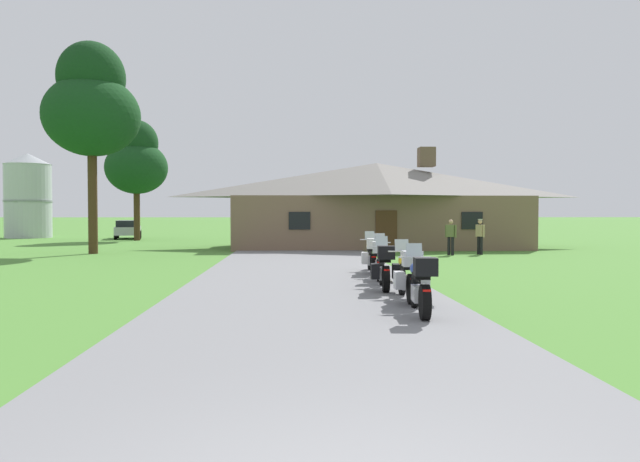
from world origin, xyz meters
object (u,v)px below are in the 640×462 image
Objects in this scene: motorcycle_blue_nearest_to_camera at (421,285)px; tree_left_near at (92,105)px; motorcycle_yellow_farthest_in_row at (372,256)px; bystander_tan_shirt_beside_signpost at (480,235)px; tree_left_far at (136,161)px; motorcycle_yellow_second_in_row at (408,276)px; parked_silver_suv_far_left at (128,229)px; metal_silo_distant at (28,196)px; bystander_olive_shirt_near_lodge at (451,235)px; motorcycle_orange_fourth_in_row at (380,260)px; motorcycle_silver_third_in_row at (385,268)px.

tree_left_near is at bearing 127.41° from motorcycle_blue_nearest_to_camera.
tree_left_near reaches higher than motorcycle_yellow_farthest_in_row.
bystander_tan_shirt_beside_signpost is 25.75m from tree_left_far.
bystander_tan_shirt_beside_signpost is at bearing 69.31° from motorcycle_yellow_second_in_row.
parked_silver_suv_far_left is at bearing -158.98° from bystander_tan_shirt_beside_signpost.
parked_silver_suv_far_left is (-1.46, 3.06, -4.92)m from tree_left_far.
tree_left_near reaches higher than metal_silo_distant.
motorcycle_yellow_second_in_row is 1.25× the size of bystander_olive_shirt_near_lodge.
bystander_olive_shirt_near_lodge is at bearing -36.66° from metal_silo_distant.
motorcycle_blue_nearest_to_camera is 1.24× the size of bystander_tan_shirt_beside_signpost.
metal_silo_distant is at bearing -152.91° from bystander_tan_shirt_beside_signpost.
tree_left_far is at bearing 116.79° from motorcycle_blue_nearest_to_camera.
motorcycle_orange_fourth_in_row is at bearing -53.28° from metal_silo_distant.
tree_left_far reaches higher than motorcycle_yellow_farthest_in_row.
tree_left_near is at bearing 30.43° from bystander_olive_shirt_near_lodge.
tree_left_far is 11.43m from metal_silo_distant.
motorcycle_yellow_second_in_row is at bearing -78.96° from parked_silver_suv_far_left.
bystander_olive_shirt_near_lodge is at bearing -56.68° from parked_silver_suv_far_left.
tree_left_near is (-12.06, 18.31, 6.53)m from motorcycle_blue_nearest_to_camera.
motorcycle_blue_nearest_to_camera is at bearing -58.05° from metal_silo_distant.
tree_left_near reaches higher than motorcycle_blue_nearest_to_camera.
tree_left_far is (-13.70, 24.39, 5.09)m from motorcycle_yellow_farthest_in_row.
motorcycle_blue_nearest_to_camera is 22.87m from tree_left_near.
tree_left_near reaches higher than parked_silver_suv_far_left.
motorcycle_orange_fourth_in_row is 1.00× the size of motorcycle_yellow_farthest_in_row.
motorcycle_yellow_second_in_row is 0.43× the size of parked_silver_suv_far_left.
motorcycle_blue_nearest_to_camera is 1.00× the size of motorcycle_silver_third_in_row.
tree_left_near is 1.18× the size of tree_left_far.
motorcycle_yellow_farthest_in_row is at bearing 93.07° from motorcycle_blue_nearest_to_camera.
motorcycle_silver_third_in_row is at bearing 105.01° from bystander_olive_shirt_near_lodge.
tree_left_near is (-17.00, 1.84, 6.22)m from bystander_olive_shirt_near_lodge.
tree_left_far is (-13.45, 28.65, 5.09)m from motorcycle_silver_third_in_row.
motorcycle_orange_fourth_in_row is 30.10m from tree_left_far.
metal_silo_distant reaches higher than motorcycle_yellow_second_in_row.
motorcycle_blue_nearest_to_camera and motorcycle_yellow_farthest_in_row have the same top height.
motorcycle_yellow_second_in_row is 16.38m from bystander_tan_shirt_beside_signpost.
motorcycle_silver_third_in_row is at bearing -54.66° from bystander_tan_shirt_beside_signpost.
motorcycle_orange_fourth_in_row is 12.57m from bystander_tan_shirt_beside_signpost.
motorcycle_blue_nearest_to_camera is at bearing -56.62° from tree_left_near.
tree_left_far reaches higher than motorcycle_silver_third_in_row.
tree_left_near reaches higher than tree_left_far.
parked_silver_suv_far_left reaches higher than motorcycle_yellow_second_in_row.
motorcycle_silver_third_in_row is (-0.23, 1.94, 0.00)m from motorcycle_yellow_second_in_row.
parked_silver_suv_far_left reaches higher than motorcycle_yellow_farthest_in_row.
bystander_tan_shirt_beside_signpost reaches higher than motorcycle_yellow_farthest_in_row.
motorcycle_silver_third_in_row is 1.00× the size of motorcycle_yellow_farthest_in_row.
motorcycle_blue_nearest_to_camera and motorcycle_silver_third_in_row have the same top height.
motorcycle_silver_third_in_row is 4.27m from motorcycle_yellow_farthest_in_row.
motorcycle_yellow_farthest_in_row is (0.04, 1.94, -0.01)m from motorcycle_orange_fourth_in_row.
motorcycle_silver_third_in_row is (-0.12, 3.70, -0.01)m from motorcycle_blue_nearest_to_camera.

